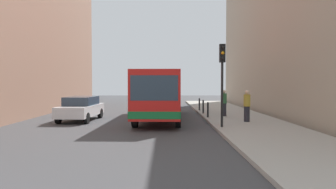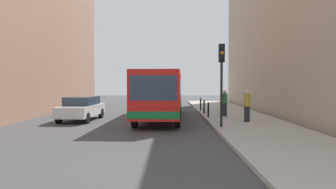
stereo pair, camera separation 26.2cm
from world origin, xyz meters
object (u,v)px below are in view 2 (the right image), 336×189
at_px(car_beside_bus, 82,108).
at_px(pedestrian_mid_sidewalk, 225,103).
at_px(car_behind_bus, 168,98).
at_px(traffic_light, 222,69).
at_px(bus, 161,92).
at_px(pedestrian_near_signal, 247,106).
at_px(bollard_mid, 204,107).
at_px(bollard_far, 201,104).
at_px(bollard_near, 208,110).

distance_m(car_beside_bus, pedestrian_mid_sidewalk, 9.16).
height_order(car_behind_bus, traffic_light, traffic_light).
xyz_separation_m(car_beside_bus, traffic_light, (8.03, -4.01, 2.22)).
distance_m(bus, pedestrian_mid_sidewalk, 4.23).
xyz_separation_m(car_beside_bus, pedestrian_mid_sidewalk, (9.08, 1.19, 0.23)).
relative_size(pedestrian_near_signal, pedestrian_mid_sidewalk, 1.03).
bearing_deg(traffic_light, car_behind_bus, 99.69).
height_order(traffic_light, pedestrian_near_signal, traffic_light).
bearing_deg(bollard_mid, bus, -143.88).
height_order(bollard_far, pedestrian_mid_sidewalk, pedestrian_mid_sidewalk).
xyz_separation_m(car_behind_bus, bollard_far, (2.59, -6.13, -0.16)).
relative_size(bollard_far, pedestrian_near_signal, 0.54).
bearing_deg(bus, bollard_near, 175.54).
xyz_separation_m(traffic_light, bollard_mid, (-0.10, 7.06, -2.38)).
bearing_deg(bollard_mid, bollard_near, -90.00).
height_order(bollard_near, pedestrian_mid_sidewalk, pedestrian_mid_sidewalk).
bearing_deg(car_behind_bus, bollard_far, 116.57).
height_order(car_behind_bus, bollard_near, car_behind_bus).
bearing_deg(car_behind_bus, bus, 91.45).
relative_size(car_behind_bus, pedestrian_mid_sidewalk, 2.62).
xyz_separation_m(car_behind_bus, pedestrian_mid_sidewalk, (3.73, -10.54, 0.23)).
height_order(car_beside_bus, pedestrian_near_signal, pedestrian_near_signal).
height_order(bollard_mid, bollard_far, same).
distance_m(bus, pedestrian_near_signal, 5.64).
bearing_deg(pedestrian_near_signal, car_beside_bus, 118.02).
distance_m(car_beside_bus, pedestrian_near_signal, 9.99).
height_order(bus, traffic_light, traffic_light).
xyz_separation_m(car_behind_bus, bollard_mid, (2.59, -8.68, -0.16)).
relative_size(bus, bollard_near, 11.70).
bearing_deg(pedestrian_mid_sidewalk, car_behind_bus, 167.79).
bearing_deg(bus, car_behind_bus, -89.86).
distance_m(car_beside_bus, bollard_mid, 8.50).
bearing_deg(pedestrian_mid_sidewalk, traffic_light, -43.08).
xyz_separation_m(bollard_far, pedestrian_mid_sidewalk, (1.15, -4.41, 0.39)).
height_order(car_beside_bus, bollard_near, car_beside_bus).
bearing_deg(traffic_light, car_beside_bus, 153.44).
bearing_deg(bollard_far, bollard_mid, -90.00).
height_order(bus, car_beside_bus, bus).
bearing_deg(bollard_far, bus, -122.34).
height_order(bus, bollard_far, bus).
distance_m(bollard_near, bollard_mid, 2.56).
relative_size(car_behind_bus, bollard_near, 4.74).
xyz_separation_m(car_beside_bus, bollard_mid, (7.93, 3.05, -0.16)).
relative_size(bollard_far, pedestrian_mid_sidewalk, 0.55).
height_order(bollard_near, bollard_mid, same).
distance_m(bollard_mid, bollard_far, 2.56).
bearing_deg(traffic_light, bollard_near, 91.27).
relative_size(bus, pedestrian_near_signal, 6.27).
height_order(bollard_near, pedestrian_near_signal, pedestrian_near_signal).
height_order(car_behind_bus, bollard_mid, car_behind_bus).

